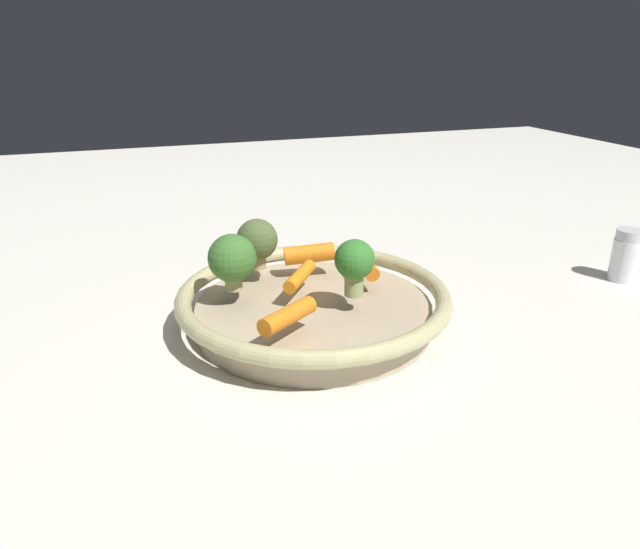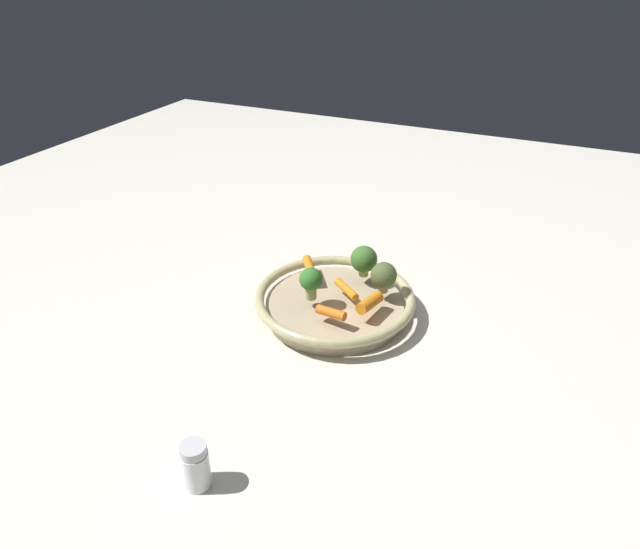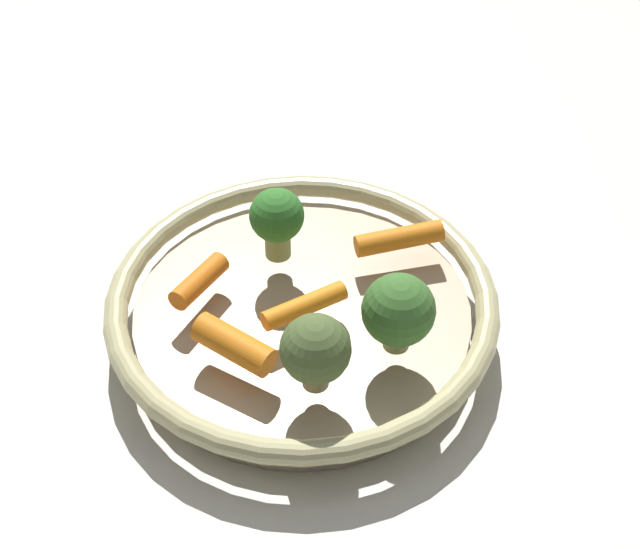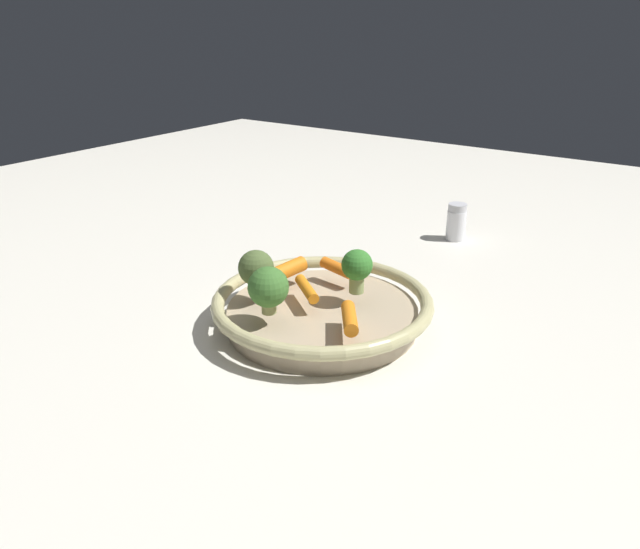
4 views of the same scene
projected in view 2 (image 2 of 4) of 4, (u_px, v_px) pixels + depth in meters
name	position (u px, v px, depth m)	size (l,w,h in m)	color
ground_plane	(334.00, 314.00, 1.02)	(2.43, 2.43, 0.00)	silver
serving_bowl	(335.00, 303.00, 1.00)	(0.28, 0.28, 0.04)	tan
baby_carrot_right	(346.00, 289.00, 0.99)	(0.01, 0.01, 0.06)	orange
baby_carrot_left	(331.00, 313.00, 0.93)	(0.02, 0.02, 0.05)	orange
baby_carrot_center	(310.00, 268.00, 1.05)	(0.02, 0.02, 0.07)	orange
baby_carrot_back	(370.00, 303.00, 0.95)	(0.02, 0.02, 0.06)	orange
broccoli_floret_large	(311.00, 281.00, 0.96)	(0.04, 0.04, 0.06)	#97A966
broccoli_floret_edge	(364.00, 260.00, 1.03)	(0.05, 0.05, 0.06)	tan
broccoli_floret_mid	(384.00, 276.00, 0.98)	(0.05, 0.05, 0.06)	tan
salt_shaker	(196.00, 466.00, 0.68)	(0.03, 0.03, 0.07)	white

